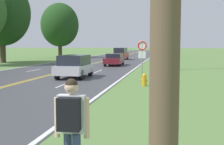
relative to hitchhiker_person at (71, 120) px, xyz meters
The scene contains 11 objects.
hitchhiker_person is the anchor object (origin of this frame).
fire_hydrant 12.63m from the hitchhiker_person, 88.66° to the left, with size 0.42×0.26×0.72m.
traffic_sign 13.97m from the hitchhiker_person, 89.80° to the left, with size 0.60×0.10×2.57m.
utility_pole_midground 24.32m from the hitchhiker_person, 86.06° to the left, with size 1.80×0.24×8.81m.
utility_pole_far 50.57m from the hitchhiker_person, 89.40° to the left, with size 1.80×0.24×8.93m.
tree_mid_treeline 50.34m from the hitchhiker_person, 109.78° to the left, with size 6.56×6.56×9.49m.
tree_right_cluster 37.62m from the hitchhiker_person, 121.05° to the left, with size 7.19×7.19×10.43m.
car_silver_hatchback_mid_near 16.81m from the hitchhiker_person, 106.81° to the left, with size 1.89×4.01×1.60m.
car_maroon_sedan_mid_far 29.44m from the hitchhiker_person, 98.33° to the left, with size 1.91×4.50×1.33m.
car_red_van_receding 42.78m from the hitchhiker_person, 97.45° to the left, with size 1.94×4.69×1.82m.
car_champagne_sedan_distant 71.90m from the hitchhiker_person, 97.80° to the left, with size 1.94×4.37×1.48m.
Camera 1 is at (8.92, -0.90, 2.36)m, focal length 50.00 mm.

